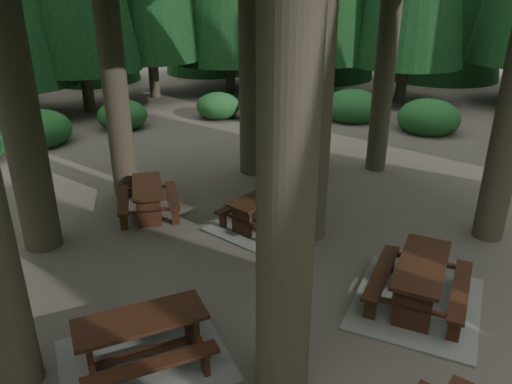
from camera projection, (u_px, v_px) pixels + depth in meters
ground at (287, 247)px, 11.13m from camera, size 80.00×80.00×0.00m
picnic_table_a at (418, 290)px, 9.06m from camera, size 3.32×3.12×0.89m
picnic_table_b at (148, 195)px, 12.48m from camera, size 2.11×2.28×0.79m
picnic_table_c at (262, 215)px, 12.00m from camera, size 2.62×2.31×0.78m
picnic_table_d at (298, 153)px, 15.68m from camera, size 2.01×1.95×0.68m
picnic_table_f at (143, 347)px, 7.69m from camera, size 2.95×2.63×0.85m
shrub_ring at (289, 211)px, 11.91m from camera, size 23.86×24.64×1.49m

